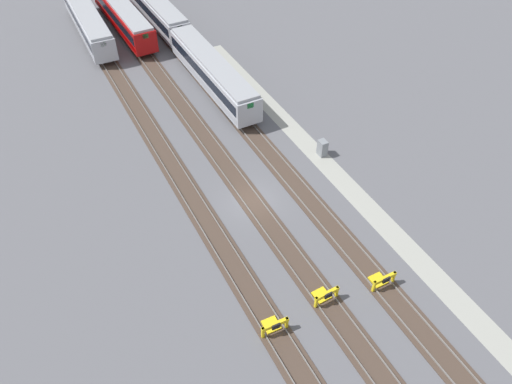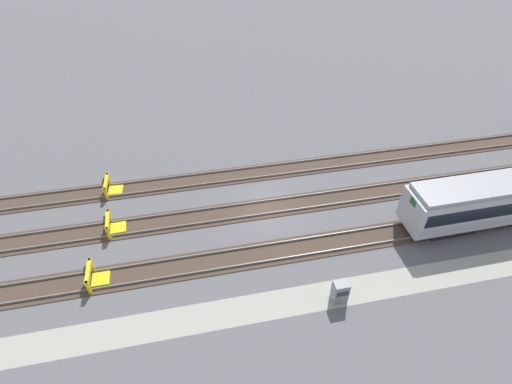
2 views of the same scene
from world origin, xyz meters
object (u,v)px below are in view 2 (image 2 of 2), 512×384
Objects in this scene: bumper_stop_nearest_track at (94,276)px; bumper_stop_near_inner_track at (113,225)px; bumper_stop_middle_track at (111,187)px; electrical_cabinet at (340,292)px.

bumper_stop_near_inner_track is (0.84, 4.46, 0.00)m from bumper_stop_nearest_track.
bumper_stop_middle_track is at bearing 95.55° from bumper_stop_near_inner_track.
bumper_stop_middle_track is 1.26× the size of electrical_cabinet.
bumper_stop_nearest_track is at bearing -100.64° from bumper_stop_near_inner_track.
bumper_stop_near_inner_track is 16.47m from electrical_cabinet.
bumper_stop_nearest_track and bumper_stop_middle_track have the same top height.
bumper_stop_nearest_track is 1.00× the size of bumper_stop_near_inner_track.
electrical_cabinet is at bearing -32.67° from bumper_stop_near_inner_track.
bumper_stop_near_inner_track and bumper_stop_middle_track have the same top height.
bumper_stop_middle_track is 19.53m from electrical_cabinet.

